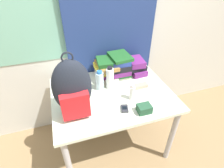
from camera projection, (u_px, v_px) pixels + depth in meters
wall_back at (96, 18)px, 1.68m from camera, size 6.00×0.06×2.50m
curtain_blue at (111, 19)px, 1.67m from camera, size 0.92×0.04×2.50m
desk at (112, 100)px, 1.66m from camera, size 1.08×0.83×0.71m
backpack at (73, 89)px, 1.29m from camera, size 0.29×0.22×0.52m
book_stack_left at (106, 69)px, 1.76m from camera, size 0.22×0.29×0.21m
book_stack_center at (119, 65)px, 1.79m from camera, size 0.21×0.27×0.23m
book_stack_right at (136, 66)px, 1.85m from camera, size 0.20×0.26×0.16m
water_bottle at (100, 81)px, 1.61m from camera, size 0.07×0.07×0.20m
sports_bottle at (110, 78)px, 1.61m from camera, size 0.07×0.07×0.23m
sunscreen_bottle at (132, 92)px, 1.50m from camera, size 0.05×0.05×0.15m
cell_phone at (125, 109)px, 1.43m from camera, size 0.08×0.10×0.02m
sunglasses_case at (140, 86)px, 1.66m from camera, size 0.15×0.06×0.04m
camera_pouch at (144, 109)px, 1.39m from camera, size 0.11×0.09×0.07m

